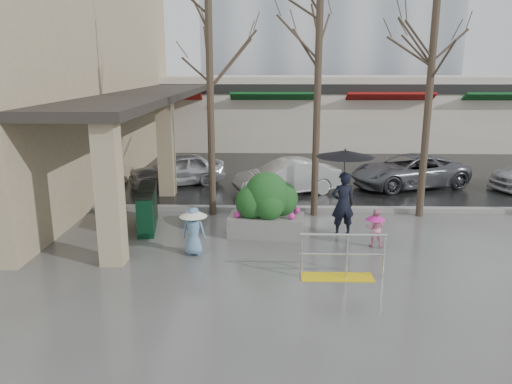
{
  "coord_description": "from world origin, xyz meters",
  "views": [
    {
      "loc": [
        -0.23,
        -11.53,
        4.57
      ],
      "look_at": [
        -0.57,
        1.37,
        1.3
      ],
      "focal_mm": 35.0,
      "sensor_mm": 36.0,
      "label": 1
    }
  ],
  "objects_px": {
    "tree_west": "(209,48)",
    "child_blue": "(194,227)",
    "car_b": "(287,177)",
    "tree_mideast": "(432,56)",
    "woman": "(344,181)",
    "handrail": "(340,262)",
    "planter": "(267,205)",
    "car_c": "(409,171)",
    "tree_midwest": "(319,42)",
    "car_a": "(177,170)",
    "news_boxes": "(147,208)",
    "child_pink": "(375,226)"
  },
  "relations": [
    {
      "from": "child_blue",
      "to": "car_b",
      "type": "height_order",
      "value": "car_b"
    },
    {
      "from": "car_a",
      "to": "car_b",
      "type": "bearing_deg",
      "value": 50.07
    },
    {
      "from": "car_b",
      "to": "tree_midwest",
      "type": "bearing_deg",
      "value": -4.39
    },
    {
      "from": "tree_mideast",
      "to": "woman",
      "type": "relative_size",
      "value": 2.67
    },
    {
      "from": "handrail",
      "to": "news_boxes",
      "type": "distance_m",
      "value": 6.13
    },
    {
      "from": "child_pink",
      "to": "planter",
      "type": "height_order",
      "value": "planter"
    },
    {
      "from": "child_blue",
      "to": "tree_mideast",
      "type": "bearing_deg",
      "value": -143.16
    },
    {
      "from": "planter",
      "to": "child_pink",
      "type": "bearing_deg",
      "value": -16.72
    },
    {
      "from": "child_pink",
      "to": "car_b",
      "type": "xyz_separation_m",
      "value": [
        -2.1,
        5.5,
        0.07
      ]
    },
    {
      "from": "tree_west",
      "to": "child_blue",
      "type": "xyz_separation_m",
      "value": [
        -0.08,
        -3.48,
        -4.36
      ]
    },
    {
      "from": "tree_mideast",
      "to": "woman",
      "type": "xyz_separation_m",
      "value": [
        -2.7,
        -1.91,
        -3.31
      ]
    },
    {
      "from": "tree_west",
      "to": "tree_mideast",
      "type": "bearing_deg",
      "value": 0.0
    },
    {
      "from": "planter",
      "to": "car_c",
      "type": "xyz_separation_m",
      "value": [
        5.46,
        5.8,
        -0.22
      ]
    },
    {
      "from": "planter",
      "to": "tree_west",
      "type": "bearing_deg",
      "value": 131.42
    },
    {
      "from": "woman",
      "to": "news_boxes",
      "type": "xyz_separation_m",
      "value": [
        -5.54,
        0.52,
        -0.96
      ]
    },
    {
      "from": "tree_west",
      "to": "car_a",
      "type": "relative_size",
      "value": 1.84
    },
    {
      "from": "child_blue",
      "to": "car_b",
      "type": "distance_m",
      "value": 6.67
    },
    {
      "from": "handrail",
      "to": "tree_mideast",
      "type": "bearing_deg",
      "value": 56.81
    },
    {
      "from": "tree_west",
      "to": "car_c",
      "type": "xyz_separation_m",
      "value": [
        7.18,
        3.85,
        -4.45
      ]
    },
    {
      "from": "woman",
      "to": "car_c",
      "type": "bearing_deg",
      "value": -131.93
    },
    {
      "from": "child_blue",
      "to": "planter",
      "type": "xyz_separation_m",
      "value": [
        1.8,
        1.53,
        0.13
      ]
    },
    {
      "from": "handrail",
      "to": "tree_midwest",
      "type": "bearing_deg",
      "value": 91.91
    },
    {
      "from": "tree_midwest",
      "to": "tree_mideast",
      "type": "distance_m",
      "value": 3.32
    },
    {
      "from": "woman",
      "to": "planter",
      "type": "relative_size",
      "value": 1.14
    },
    {
      "from": "handrail",
      "to": "woman",
      "type": "height_order",
      "value": "woman"
    },
    {
      "from": "tree_midwest",
      "to": "news_boxes",
      "type": "bearing_deg",
      "value": -164.26
    },
    {
      "from": "tree_west",
      "to": "car_b",
      "type": "distance_m",
      "value": 5.75
    },
    {
      "from": "planter",
      "to": "car_a",
      "type": "height_order",
      "value": "planter"
    },
    {
      "from": "tree_west",
      "to": "tree_mideast",
      "type": "relative_size",
      "value": 1.05
    },
    {
      "from": "car_a",
      "to": "car_b",
      "type": "height_order",
      "value": "same"
    },
    {
      "from": "tree_west",
      "to": "news_boxes",
      "type": "height_order",
      "value": "tree_west"
    },
    {
      "from": "tree_mideast",
      "to": "car_a",
      "type": "relative_size",
      "value": 1.76
    },
    {
      "from": "woman",
      "to": "car_b",
      "type": "bearing_deg",
      "value": -84.96
    },
    {
      "from": "car_c",
      "to": "handrail",
      "type": "bearing_deg",
      "value": -41.71
    },
    {
      "from": "car_a",
      "to": "car_c",
      "type": "relative_size",
      "value": 0.82
    },
    {
      "from": "woman",
      "to": "tree_midwest",
      "type": "bearing_deg",
      "value": -84.07
    },
    {
      "from": "tree_mideast",
      "to": "child_pink",
      "type": "distance_m",
      "value": 5.49
    },
    {
      "from": "car_a",
      "to": "child_blue",
      "type": "bearing_deg",
      "value": -10.86
    },
    {
      "from": "tree_midwest",
      "to": "car_c",
      "type": "distance_m",
      "value": 7.2
    },
    {
      "from": "car_c",
      "to": "tree_midwest",
      "type": "bearing_deg",
      "value": -63.83
    },
    {
      "from": "handrail",
      "to": "planter",
      "type": "distance_m",
      "value": 3.32
    },
    {
      "from": "tree_west",
      "to": "tree_mideast",
      "type": "xyz_separation_m",
      "value": [
        6.5,
        0.0,
        -0.22
      ]
    },
    {
      "from": "tree_midwest",
      "to": "tree_mideast",
      "type": "height_order",
      "value": "tree_midwest"
    },
    {
      "from": "handrail",
      "to": "tree_midwest",
      "type": "relative_size",
      "value": 0.27
    },
    {
      "from": "handrail",
      "to": "news_boxes",
      "type": "height_order",
      "value": "news_boxes"
    },
    {
      "from": "tree_midwest",
      "to": "car_c",
      "type": "height_order",
      "value": "tree_midwest"
    },
    {
      "from": "woman",
      "to": "car_a",
      "type": "distance_m",
      "value": 8.15
    },
    {
      "from": "tree_midwest",
      "to": "car_b",
      "type": "distance_m",
      "value": 5.39
    },
    {
      "from": "planter",
      "to": "car_b",
      "type": "bearing_deg",
      "value": 81.38
    },
    {
      "from": "child_pink",
      "to": "child_blue",
      "type": "height_order",
      "value": "child_blue"
    }
  ]
}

